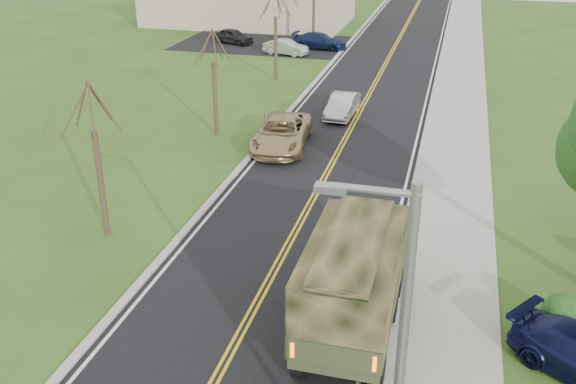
% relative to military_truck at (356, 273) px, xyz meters
% --- Properties ---
extents(road, '(8.00, 120.00, 0.01)m').
position_rel_military_truck_xyz_m(road, '(-3.20, 33.55, -1.98)').
color(road, black).
rests_on(road, ground).
extents(curb_right, '(0.30, 120.00, 0.12)m').
position_rel_military_truck_xyz_m(curb_right, '(0.95, 33.55, -1.93)').
color(curb_right, '#9E998E').
rests_on(curb_right, ground).
extents(sidewalk_right, '(3.20, 120.00, 0.10)m').
position_rel_military_truck_xyz_m(sidewalk_right, '(2.70, 33.55, -1.94)').
color(sidewalk_right, '#9E998E').
rests_on(sidewalk_right, ground).
extents(curb_left, '(0.30, 120.00, 0.10)m').
position_rel_military_truck_xyz_m(curb_left, '(-7.35, 33.55, -1.94)').
color(curb_left, '#9E998E').
rests_on(curb_left, ground).
extents(street_light, '(1.65, 0.22, 8.00)m').
position_rel_military_truck_xyz_m(street_light, '(1.70, -6.95, 2.44)').
color(street_light, gray).
rests_on(street_light, ground).
extents(bare_tree_a, '(1.93, 2.26, 6.08)m').
position_rel_military_truck_xyz_m(bare_tree_a, '(-10.20, 3.55, 0.64)').
color(bare_tree_a, '#38281C').
rests_on(bare_tree_a, ground).
extents(bare_tree_b, '(1.83, 2.14, 5.73)m').
position_rel_military_truck_xyz_m(bare_tree_b, '(-10.20, 15.55, 0.49)').
color(bare_tree_b, '#38281C').
rests_on(bare_tree_b, ground).
extents(bare_tree_c, '(2.04, 2.39, 6.42)m').
position_rel_military_truck_xyz_m(bare_tree_c, '(-10.20, 27.55, 0.79)').
color(bare_tree_c, '#38281C').
rests_on(bare_tree_c, ground).
extents(bare_tree_d, '(1.88, 2.20, 5.91)m').
position_rel_military_truck_xyz_m(bare_tree_d, '(-10.20, 39.55, 0.56)').
color(bare_tree_d, '#38281C').
rests_on(bare_tree_d, ground).
extents(military_truck, '(2.47, 6.98, 3.47)m').
position_rel_military_truck_xyz_m(military_truck, '(0.00, 0.00, 0.00)').
color(military_truck, black).
rests_on(military_truck, ground).
extents(suv_champagne, '(3.16, 5.91, 1.58)m').
position_rel_military_truck_xyz_m(suv_champagne, '(-6.20, 14.46, -1.20)').
color(suv_champagne, tan).
rests_on(suv_champagne, ground).
extents(sedan_silver, '(1.57, 4.06, 1.32)m').
position_rel_military_truck_xyz_m(sedan_silver, '(-4.09, 20.39, -1.33)').
color(sedan_silver, '#B5B5BA').
rests_on(sedan_silver, ground).
extents(lot_car_dark, '(4.17, 2.76, 1.32)m').
position_rel_military_truck_xyz_m(lot_car_dark, '(-17.35, 38.69, -1.33)').
color(lot_car_dark, black).
rests_on(lot_car_dark, ground).
extents(lot_car_silver, '(3.94, 2.08, 1.24)m').
position_rel_military_truck_xyz_m(lot_car_silver, '(-11.62, 35.55, -1.37)').
color(lot_car_silver, '#B6B6BB').
rests_on(lot_car_silver, ground).
extents(lot_car_navy, '(4.80, 2.22, 1.36)m').
position_rel_military_truck_xyz_m(lot_car_navy, '(-9.40, 38.52, -1.31)').
color(lot_car_navy, '#101D3D').
rests_on(lot_car_navy, ground).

